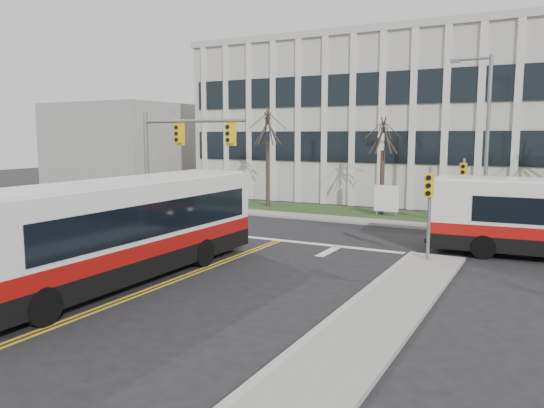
{
  "coord_description": "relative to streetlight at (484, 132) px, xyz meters",
  "views": [
    {
      "loc": [
        11.44,
        -14.04,
        5.02
      ],
      "look_at": [
        0.5,
        6.44,
        2.0
      ],
      "focal_mm": 35.0,
      "sensor_mm": 36.0,
      "label": 1
    }
  ],
  "objects": [
    {
      "name": "building_lawn",
      "position": [
        -3.03,
        1.8,
        -5.13
      ],
      "size": [
        44.0,
        5.0,
        0.12
      ],
      "primitive_type": "cube",
      "color": "#26411B",
      "rests_on": "ground"
    },
    {
      "name": "sidewalk_cross",
      "position": [
        -3.03,
        -1.0,
        -5.12
      ],
      "size": [
        44.0,
        1.6,
        0.14
      ],
      "primitive_type": "cube",
      "color": "#9E9B93",
      "rests_on": "ground"
    },
    {
      "name": "office_building",
      "position": [
        -3.03,
        13.8,
        0.81
      ],
      "size": [
        40.0,
        16.0,
        12.0
      ],
      "primitive_type": "cube",
      "color": "beige",
      "rests_on": "ground"
    },
    {
      "name": "tree_left",
      "position": [
        -14.03,
        1.8,
        0.32
      ],
      "size": [
        1.8,
        1.8,
        7.7
      ],
      "color": "#42352B",
      "rests_on": "ground"
    },
    {
      "name": "ground",
      "position": [
        -8.03,
        -16.2,
        -5.19
      ],
      "size": [
        120.0,
        120.0,
        0.0
      ],
      "primitive_type": "plane",
      "color": "black",
      "rests_on": "ground"
    },
    {
      "name": "sidewalk_east",
      "position": [
        -0.53,
        -21.2,
        -5.12
      ],
      "size": [
        2.0,
        26.0,
        0.14
      ],
      "primitive_type": "cube",
      "color": "#9E9B93",
      "rests_on": "ground"
    },
    {
      "name": "directory_sign",
      "position": [
        -5.53,
        1.3,
        -4.02
      ],
      "size": [
        1.5,
        0.12,
        2.0
      ],
      "color": "slate",
      "rests_on": "ground"
    },
    {
      "name": "tree_mid",
      "position": [
        -6.03,
        2.0,
        -0.31
      ],
      "size": [
        1.8,
        1.8,
        6.82
      ],
      "color": "#42352B",
      "rests_on": "ground"
    },
    {
      "name": "signal_pole_far",
      "position": [
        -0.83,
        -0.8,
        -2.69
      ],
      "size": [
        0.34,
        0.39,
        3.8
      ],
      "color": "slate",
      "rests_on": "ground"
    },
    {
      "name": "signal_pole_near",
      "position": [
        -0.83,
        -9.3,
        -2.69
      ],
      "size": [
        0.34,
        0.39,
        3.8
      ],
      "color": "slate",
      "rests_on": "ground"
    },
    {
      "name": "bus_main",
      "position": [
        -9.56,
        -17.13,
        -3.48
      ],
      "size": [
        2.84,
        12.85,
        3.42
      ],
      "primitive_type": null,
      "rotation": [
        0.0,
        0.0,
        0.0
      ],
      "color": "silver",
      "rests_on": "ground"
    },
    {
      "name": "building_annex",
      "position": [
        -34.03,
        9.8,
        -1.19
      ],
      "size": [
        12.0,
        12.0,
        8.0
      ],
      "primitive_type": "cube",
      "color": "#9E9B93",
      "rests_on": "ground"
    },
    {
      "name": "streetlight",
      "position": [
        0.0,
        0.0,
        0.0
      ],
      "size": [
        2.15,
        0.25,
        9.2
      ],
      "color": "slate",
      "rests_on": "ground"
    },
    {
      "name": "mast_arm_signal",
      "position": [
        -13.65,
        -9.04,
        -0.94
      ],
      "size": [
        6.11,
        0.38,
        6.2
      ],
      "color": "slate",
      "rests_on": "ground"
    }
  ]
}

